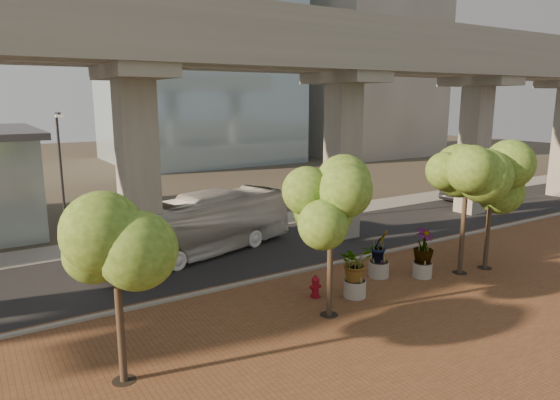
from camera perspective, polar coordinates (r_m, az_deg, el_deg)
ground at (r=25.44m, az=-0.80°, el=-7.18°), size 160.00×160.00×0.00m
brick_plaza at (r=19.54m, az=11.91°, el=-13.33°), size 70.00×13.00×0.06m
asphalt_road at (r=27.07m, az=-3.03°, el=-5.98°), size 90.00×8.00×0.04m
curb_strip at (r=23.83m, az=1.74°, el=-8.30°), size 70.00×0.25×0.16m
far_sidewalk at (r=31.80m, az=-7.90°, el=-3.39°), size 90.00×3.00×0.06m
transit_viaduct at (r=25.83m, az=-3.20°, el=9.58°), size 72.00×5.60×12.40m
midrise_block at (r=75.96m, az=9.79°, el=14.29°), size 18.00×16.00×24.00m
transit_bus at (r=26.44m, az=-9.42°, el=-3.02°), size 11.69×5.57×3.17m
parked_car at (r=43.30m, az=20.19°, el=0.99°), size 4.84×2.31×1.53m
fire_hydrant at (r=21.02m, az=4.06°, el=-9.83°), size 0.48×0.43×0.95m
planter_front at (r=20.92m, az=8.61°, el=-7.38°), size 2.05×2.05×2.26m
planter_right at (r=23.83m, az=16.08°, el=-5.28°), size 2.16×2.16×2.30m
planter_left at (r=23.39m, az=11.31°, el=-5.42°), size 2.06×2.06×2.26m
street_tree_far_west at (r=14.53m, az=-18.38°, el=-4.52°), size 3.88×3.88×6.02m
street_tree_near_west at (r=18.28m, az=5.88°, el=-0.67°), size 3.72×3.72×5.98m
street_tree_near_east at (r=24.24m, az=20.60°, el=2.89°), size 3.99×3.99×6.61m
street_tree_far_east at (r=25.49m, az=23.07°, el=1.95°), size 3.59×3.59×5.92m
streetlamp_west at (r=27.09m, az=-23.66°, el=2.51°), size 0.37×1.08×7.47m
streetlamp_east at (r=34.16m, az=7.02°, el=5.47°), size 0.39×1.14×7.88m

